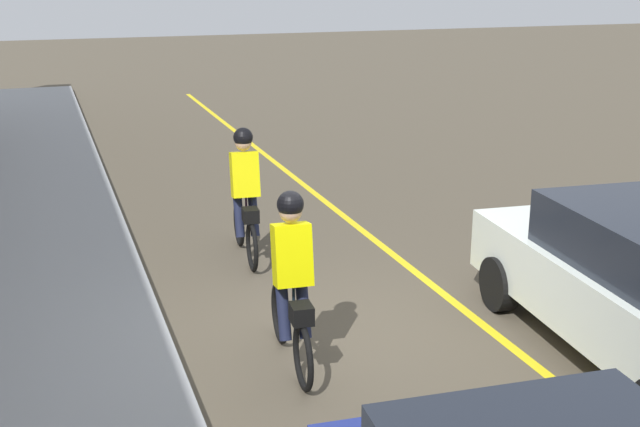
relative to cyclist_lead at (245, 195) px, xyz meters
The scene contains 5 objects.
ground_plane 2.98m from the cyclist_lead, behind, with size 80.00×80.00×0.00m, color #4D4537.
lane_line_centre 3.56m from the cyclist_lead, 145.01° to the right, with size 36.00×0.12×0.01m, color yellow.
sidewalk 4.22m from the cyclist_lead, 132.92° to the left, with size 40.00×3.20×0.15m, color #94979A.
cyclist_lead is the anchor object (origin of this frame).
cyclist_follow 3.22m from the cyclist_lead, behind, with size 1.71×0.39×1.83m.
Camera 1 is at (-7.46, 2.89, 3.86)m, focal length 45.84 mm.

